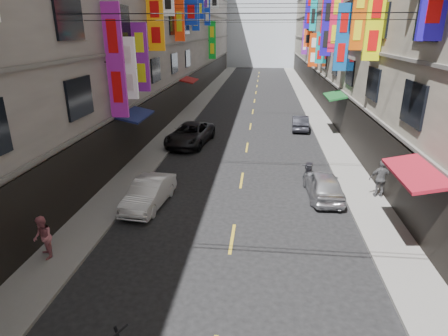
% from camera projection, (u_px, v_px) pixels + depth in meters
% --- Properties ---
extents(sidewalk_left, '(2.00, 90.00, 0.12)m').
position_uv_depth(sidewalk_left, '(193.00, 110.00, 37.38)').
color(sidewalk_left, slate).
rests_on(sidewalk_left, ground).
extents(sidewalk_right, '(2.00, 90.00, 0.12)m').
position_uv_depth(sidewalk_right, '(315.00, 112.00, 36.20)').
color(sidewalk_right, slate).
rests_on(sidewalk_right, ground).
extents(building_row_left, '(10.14, 90.00, 19.00)m').
position_uv_depth(building_row_left, '(126.00, 8.00, 34.70)').
color(building_row_left, gray).
rests_on(building_row_left, ground).
extents(building_row_right, '(10.14, 90.00, 19.00)m').
position_uv_depth(building_row_right, '(394.00, 6.00, 32.34)').
color(building_row_right, '#AEA692').
rests_on(building_row_right, ground).
extents(haze_block, '(18.00, 8.00, 22.00)m').
position_uv_depth(haze_block, '(262.00, 13.00, 79.63)').
color(haze_block, silver).
rests_on(haze_block, ground).
extents(shop_signage, '(14.00, 55.00, 12.70)m').
position_uv_depth(shop_signage, '(253.00, 6.00, 27.33)').
color(shop_signage, '#0E29A7').
rests_on(shop_signage, ground).
extents(street_awnings, '(13.99, 35.20, 0.41)m').
position_uv_depth(street_awnings, '(222.00, 116.00, 20.97)').
color(street_awnings, '#155222').
rests_on(street_awnings, ground).
extents(overhead_cables, '(14.00, 38.04, 1.24)m').
position_uv_depth(overhead_cables, '(250.00, 8.00, 22.56)').
color(overhead_cables, black).
rests_on(overhead_cables, ground).
extents(lane_markings, '(0.12, 80.20, 0.01)m').
position_uv_depth(lane_markings, '(252.00, 118.00, 34.01)').
color(lane_markings, gold).
rests_on(lane_markings, ground).
extents(scooter_far_right, '(0.70, 1.77, 1.14)m').
position_uv_depth(scooter_far_right, '(308.00, 173.00, 19.84)').
color(scooter_far_right, black).
rests_on(scooter_far_right, ground).
extents(car_left_mid, '(1.72, 3.96, 1.27)m').
position_uv_depth(car_left_mid, '(149.00, 193.00, 16.91)').
color(car_left_mid, white).
rests_on(car_left_mid, ground).
extents(car_left_far, '(3.11, 5.51, 1.45)m').
position_uv_depth(car_left_far, '(190.00, 134.00, 26.08)').
color(car_left_far, black).
rests_on(car_left_far, ground).
extents(car_right_mid, '(1.70, 3.84, 1.28)m').
position_uv_depth(car_right_mid, '(324.00, 185.00, 17.78)').
color(car_right_mid, silver).
rests_on(car_right_mid, ground).
extents(car_right_far, '(1.43, 3.62, 1.17)m').
position_uv_depth(car_right_far, '(300.00, 123.00, 29.96)').
color(car_right_far, '#2A2A32').
rests_on(car_right_far, ground).
extents(pedestrian_lfar, '(0.88, 0.92, 1.56)m').
position_uv_depth(pedestrian_lfar, '(43.00, 238.00, 12.75)').
color(pedestrian_lfar, '#C26771').
rests_on(pedestrian_lfar, sidewalk_left).
extents(pedestrian_rfar, '(1.06, 0.61, 1.80)m').
position_uv_depth(pedestrian_rfar, '(381.00, 179.00, 17.47)').
color(pedestrian_rfar, '#535255').
rests_on(pedestrian_rfar, sidewalk_right).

